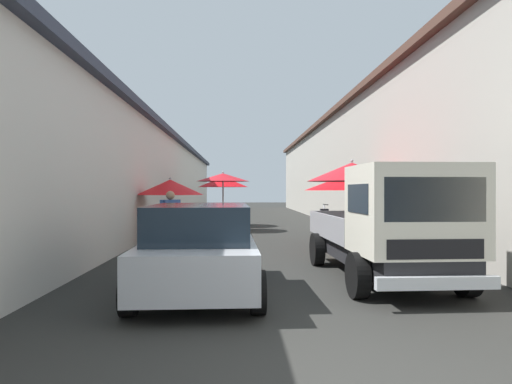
# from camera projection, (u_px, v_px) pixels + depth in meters

# --- Properties ---
(ground) EXTENTS (90.00, 90.00, 0.00)m
(ground) POSITION_uv_depth(u_px,v_px,m) (259.00, 234.00, 17.01)
(ground) COLOR #282826
(building_left_whitewash) EXTENTS (49.80, 7.50, 4.37)m
(building_left_whitewash) POSITION_uv_depth(u_px,v_px,m) (83.00, 178.00, 18.96)
(building_left_whitewash) COLOR beige
(building_left_whitewash) RESTS_ON ground
(building_right_concrete) EXTENTS (49.80, 7.50, 5.65)m
(building_right_concrete) POSITION_uv_depth(u_px,v_px,m) (426.00, 164.00, 19.54)
(building_right_concrete) COLOR #A39E93
(building_right_concrete) RESTS_ON ground
(fruit_stall_mid_lane) EXTENTS (2.14, 2.14, 2.10)m
(fruit_stall_mid_lane) POSITION_uv_depth(u_px,v_px,m) (171.00, 196.00, 14.27)
(fruit_stall_mid_lane) COLOR #9E9EA3
(fruit_stall_mid_lane) RESTS_ON ground
(fruit_stall_far_left) EXTENTS (2.35, 2.35, 2.41)m
(fruit_stall_far_left) POSITION_uv_depth(u_px,v_px,m) (223.00, 187.00, 20.91)
(fruit_stall_far_left) COLOR #9E9EA3
(fruit_stall_far_left) RESTS_ON ground
(fruit_stall_near_left) EXTENTS (2.23, 2.23, 2.45)m
(fruit_stall_near_left) POSITION_uv_depth(u_px,v_px,m) (352.00, 183.00, 11.06)
(fruit_stall_near_left) COLOR #9E9EA3
(fruit_stall_near_left) RESTS_ON ground
(fruit_stall_near_right) EXTENTS (2.66, 2.66, 2.25)m
(fruit_stall_near_right) POSITION_uv_depth(u_px,v_px,m) (348.00, 188.00, 13.71)
(fruit_stall_near_right) COLOR #9E9EA3
(fruit_stall_near_right) RESTS_ON ground
(fruit_stall_far_right) EXTENTS (2.19, 2.19, 2.46)m
(fruit_stall_far_right) POSITION_uv_depth(u_px,v_px,m) (223.00, 186.00, 18.39)
(fruit_stall_far_right) COLOR #9E9EA3
(fruit_stall_far_right) RESTS_ON ground
(hatchback_car) EXTENTS (3.94, 1.99, 1.45)m
(hatchback_car) POSITION_uv_depth(u_px,v_px,m) (200.00, 248.00, 7.27)
(hatchback_car) COLOR #ADAFB5
(hatchback_car) RESTS_ON ground
(delivery_truck) EXTENTS (4.97, 2.08, 2.08)m
(delivery_truck) POSITION_uv_depth(u_px,v_px,m) (396.00, 228.00, 7.66)
(delivery_truck) COLOR black
(delivery_truck) RESTS_ON ground
(vendor_by_crates) EXTENTS (0.51, 0.47, 1.67)m
(vendor_by_crates) POSITION_uv_depth(u_px,v_px,m) (170.00, 218.00, 11.47)
(vendor_by_crates) COLOR #665B4C
(vendor_by_crates) RESTS_ON ground
(parked_scooter) EXTENTS (1.69, 0.47, 1.14)m
(parked_scooter) POSITION_uv_depth(u_px,v_px,m) (329.00, 222.00, 17.16)
(parked_scooter) COLOR black
(parked_scooter) RESTS_ON ground
(plastic_stool) EXTENTS (0.30, 0.30, 0.43)m
(plastic_stool) POSITION_uv_depth(u_px,v_px,m) (330.00, 223.00, 18.56)
(plastic_stool) COLOR red
(plastic_stool) RESTS_ON ground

